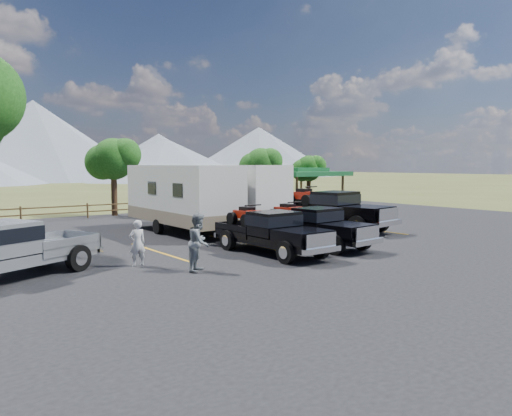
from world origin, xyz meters
TOP-DOWN VIEW (x-y plane):
  - ground at (0.00, 0.00)m, footprint 320.00×320.00m
  - asphalt_lot at (0.00, 3.00)m, footprint 44.00×34.00m
  - stall_lines at (0.00, 4.00)m, footprint 12.12×5.50m
  - tree_ne_a at (8.97, 17.01)m, footprint 3.11×2.92m
  - tree_ne_b at (14.98, 18.01)m, footprint 2.77×2.59m
  - tree_north at (-2.03, 19.02)m, footprint 3.46×3.24m
  - rail_fence at (2.00, 18.50)m, footprint 36.12×0.12m
  - pavilion at (13.00, 17.00)m, footprint 6.20×6.20m
  - rig_left at (-2.68, 1.29)m, footprint 2.01×5.54m
  - rig_center at (-0.21, 1.48)m, footprint 2.29×5.64m
  - rig_right at (4.35, 4.91)m, footprint 3.15×7.03m
  - trailer_left at (-2.52, 8.59)m, footprint 2.66×9.81m
  - trailer_center at (-0.09, 8.55)m, footprint 3.34×9.87m
  - trailer_right at (4.32, 13.45)m, footprint 3.02×9.28m
  - pickup_silver at (-11.68, 2.65)m, footprint 6.11×4.03m
  - person_a at (-7.78, 2.14)m, footprint 0.58×0.38m
  - person_b at (-6.50, 0.21)m, footprint 1.16×1.14m

SIDE VIEW (x-z plane):
  - ground at x=0.00m, z-range 0.00..0.00m
  - asphalt_lot at x=0.00m, z-range 0.00..0.04m
  - stall_lines at x=0.00m, z-range 0.04..0.05m
  - rail_fence at x=2.00m, z-range 0.11..1.11m
  - person_a at x=-7.78m, z-range 0.04..1.62m
  - rig_left at x=-2.68m, z-range 0.01..1.85m
  - rig_center at x=-0.21m, z-range 0.01..1.85m
  - pickup_silver at x=-11.68m, z-range 0.08..1.83m
  - person_b at x=-6.50m, z-range 0.04..1.93m
  - rig_right at x=4.35m, z-range 0.00..2.27m
  - trailer_right at x=4.32m, z-range 0.12..3.33m
  - trailer_center at x=-0.09m, z-range 0.12..3.53m
  - trailer_left at x=-2.52m, z-range 0.12..3.53m
  - pavilion at x=13.00m, z-range 1.18..4.40m
  - tree_ne_b at x=14.98m, z-range 0.99..5.26m
  - tree_ne_a at x=8.97m, z-range 1.10..5.86m
  - tree_north at x=-2.03m, z-range 1.21..6.46m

